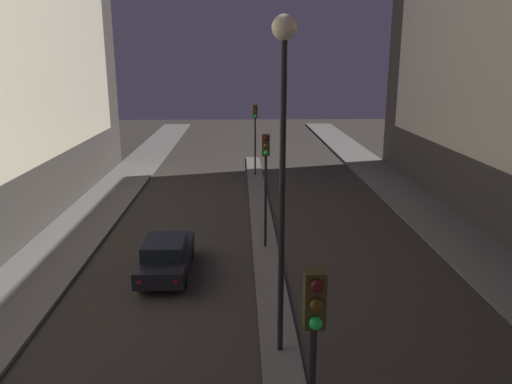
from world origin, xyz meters
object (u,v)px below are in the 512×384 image
Objects in this scene: traffic_light_near at (313,353)px; street_lamp at (283,116)px; traffic_light_far at (255,124)px; traffic_light_mid at (266,166)px; car_left_lane at (166,256)px.

traffic_light_near is 6.50m from street_lamp.
traffic_light_near and traffic_light_far have the same top height.
traffic_light_near is at bearing -90.00° from traffic_light_far.
traffic_light_mid is 0.55× the size of street_lamp.
street_lamp reaches higher than traffic_light_near.
traffic_light_near is at bearing -90.00° from street_lamp.
traffic_light_mid is at bearing 90.00° from street_lamp.
traffic_light_far reaches higher than car_left_lane.
traffic_light_near is 12.37m from car_left_lane.
traffic_light_near is 1.00× the size of traffic_light_mid.
street_lamp is at bearing -90.00° from traffic_light_far.
traffic_light_mid and traffic_light_far have the same top height.
traffic_light_mid is (0.00, 13.83, 0.00)m from traffic_light_near.
traffic_light_mid is 1.00× the size of traffic_light_far.
traffic_light_mid is at bearing -90.00° from traffic_light_far.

